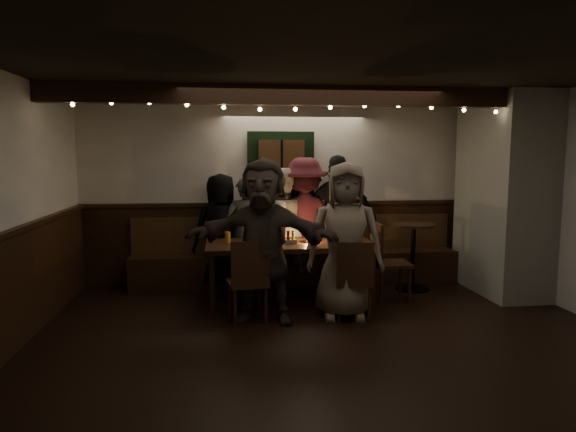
{
  "coord_description": "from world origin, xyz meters",
  "views": [
    {
      "loc": [
        -1.02,
        -4.83,
        1.84
      ],
      "look_at": [
        -0.2,
        1.6,
        1.05
      ],
      "focal_mm": 32.0,
      "sensor_mm": 36.0,
      "label": 1
    }
  ],
  "objects": [
    {
      "name": "room",
      "position": [
        1.07,
        1.42,
        1.07
      ],
      "size": [
        6.02,
        5.01,
        2.62
      ],
      "color": "black",
      "rests_on": "ground"
    },
    {
      "name": "dining_table",
      "position": [
        -0.21,
        1.4,
        0.68
      ],
      "size": [
        2.07,
        0.89,
        0.9
      ],
      "color": "black",
      "rests_on": "ground"
    },
    {
      "name": "chair_near_left",
      "position": [
        -0.76,
        0.6,
        0.52
      ],
      "size": [
        0.47,
        0.47,
        0.92
      ],
      "color": "black",
      "rests_on": "ground"
    },
    {
      "name": "chair_near_right",
      "position": [
        0.4,
        0.56,
        0.5
      ],
      "size": [
        0.47,
        0.47,
        0.89
      ],
      "color": "black",
      "rests_on": "ground"
    },
    {
      "name": "chair_end",
      "position": [
        0.99,
        1.32,
        0.55
      ],
      "size": [
        0.45,
        0.45,
        0.98
      ],
      "color": "black",
      "rests_on": "ground"
    },
    {
      "name": "high_top",
      "position": [
        1.52,
        1.73,
        0.57
      ],
      "size": [
        0.57,
        0.57,
        0.9
      ],
      "color": "black",
      "rests_on": "ground"
    },
    {
      "name": "person_a",
      "position": [
        -1.06,
        2.15,
        0.79
      ],
      "size": [
        0.87,
        0.68,
        1.58
      ],
      "primitive_type": "imported",
      "rotation": [
        0.0,
        0.0,
        3.4
      ],
      "color": "black",
      "rests_on": "ground"
    },
    {
      "name": "person_b",
      "position": [
        -0.73,
        2.03,
        0.76
      ],
      "size": [
        0.58,
        0.4,
        1.53
      ],
      "primitive_type": "imported",
      "rotation": [
        0.0,
        0.0,
        3.08
      ],
      "color": "#343436",
      "rests_on": "ground"
    },
    {
      "name": "person_c",
      "position": [
        -0.25,
        2.09,
        0.82
      ],
      "size": [
        0.99,
        0.9,
        1.65
      ],
      "primitive_type": "imported",
      "rotation": [
        0.0,
        0.0,
        3.57
      ],
      "color": "#BDB1A0",
      "rests_on": "ground"
    },
    {
      "name": "person_d",
      "position": [
        0.09,
        2.15,
        0.89
      ],
      "size": [
        1.18,
        0.71,
        1.79
      ],
      "primitive_type": "imported",
      "rotation": [
        0.0,
        0.0,
        3.11
      ],
      "color": "#40151C",
      "rests_on": "ground"
    },
    {
      "name": "person_e",
      "position": [
        0.56,
        2.08,
        0.91
      ],
      "size": [
        1.13,
        0.64,
        1.82
      ],
      "primitive_type": "imported",
      "rotation": [
        0.0,
        0.0,
        2.95
      ],
      "color": "black",
      "rests_on": "ground"
    },
    {
      "name": "person_f",
      "position": [
        -0.59,
        0.67,
        0.9
      ],
      "size": [
        1.75,
        0.97,
        1.8
      ],
      "primitive_type": "imported",
      "rotation": [
        0.0,
        0.0,
        -0.27
      ],
      "color": "#362B24",
      "rests_on": "ground"
    },
    {
      "name": "person_g",
      "position": [
        0.32,
        0.69,
        0.88
      ],
      "size": [
        0.92,
        0.66,
        1.75
      ],
      "primitive_type": "imported",
      "rotation": [
        0.0,
        0.0,
        -0.13
      ],
      "color": "#756452",
      "rests_on": "ground"
    }
  ]
}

